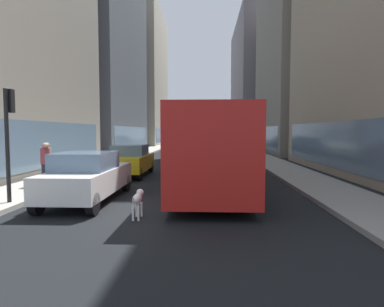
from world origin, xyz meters
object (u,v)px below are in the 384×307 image
object	(u,v)px
transit_bus	(210,144)
dalmatian_dog	(138,199)
pedestrian_with_handbag	(45,164)
car_yellow_taxi	(131,160)
traffic_light_near	(8,126)
car_black_suv	(192,140)
car_silver_sedan	(218,141)
pedestrian_in_coat	(47,163)
car_red_coupe	(208,151)
car_white_van	(88,176)
car_blue_hatchback	(222,145)

from	to	relation	value
transit_bus	dalmatian_dog	distance (m)	5.76
dalmatian_dog	pedestrian_with_handbag	world-z (taller)	pedestrian_with_handbag
car_yellow_taxi	traffic_light_near	distance (m)	7.39
pedestrian_with_handbag	car_black_suv	bearing A→B (deg)	84.35
car_silver_sedan	dalmatian_dog	xyz separation A→B (m)	(-3.55, -40.15, -0.31)
car_silver_sedan	pedestrian_in_coat	size ratio (longest dim) A/B	2.75
dalmatian_dog	traffic_light_near	xyz separation A→B (m)	(-4.15, 1.17, 1.92)
car_red_coupe	traffic_light_near	bearing A→B (deg)	-113.26
car_black_suv	traffic_light_near	distance (m)	44.71
transit_bus	pedestrian_with_handbag	xyz separation A→B (m)	(-6.51, -1.10, -0.76)
car_white_van	dalmatian_dog	size ratio (longest dim) A/B	4.69
car_red_coupe	pedestrian_with_handbag	xyz separation A→B (m)	(-6.51, -11.19, 0.19)
pedestrian_with_handbag	car_white_van	bearing A→B (deg)	-41.18
pedestrian_with_handbag	car_blue_hatchback	bearing A→B (deg)	71.29
car_red_coupe	traffic_light_near	size ratio (longest dim) A/B	1.29
car_silver_sedan	car_yellow_taxi	bearing A→B (deg)	-99.90
car_red_coupe	pedestrian_in_coat	size ratio (longest dim) A/B	2.60
traffic_light_near	car_blue_hatchback	bearing A→B (deg)	74.05
transit_bus	car_white_van	size ratio (longest dim) A/B	2.55
car_blue_hatchback	traffic_light_near	bearing A→B (deg)	-105.95
pedestrian_in_coat	traffic_light_near	distance (m)	3.48
car_red_coupe	dalmatian_dog	xyz separation A→B (m)	(-1.95, -15.36, -0.31)
dalmatian_dog	transit_bus	bearing A→B (deg)	69.65
car_red_coupe	car_blue_hatchback	size ratio (longest dim) A/B	0.92
traffic_light_near	car_red_coupe	bearing A→B (deg)	66.74
pedestrian_in_coat	car_white_van	bearing A→B (deg)	-43.03
car_red_coupe	car_yellow_taxi	world-z (taller)	same
car_blue_hatchback	car_silver_sedan	world-z (taller)	same
car_yellow_taxi	car_silver_sedan	bearing A→B (deg)	80.10
car_silver_sedan	car_black_suv	world-z (taller)	same
car_white_van	traffic_light_near	size ratio (longest dim) A/B	1.33
car_red_coupe	car_silver_sedan	xyz separation A→B (m)	(1.60, 24.79, -0.00)
car_blue_hatchback	traffic_light_near	distance (m)	28.07
pedestrian_in_coat	car_black_suv	bearing A→B (deg)	84.32
car_blue_hatchback	car_yellow_taxi	distance (m)	20.82
car_red_coupe	car_yellow_taxi	xyz separation A→B (m)	(-4.00, -7.30, -0.00)
car_black_suv	pedestrian_with_handbag	size ratio (longest dim) A/B	2.77
pedestrian_in_coat	car_silver_sedan	bearing A→B (deg)	77.24
car_blue_hatchback	car_black_suv	xyz separation A→B (m)	(-4.00, 17.58, -0.00)
car_silver_sedan	pedestrian_in_coat	bearing A→B (deg)	-102.76
car_silver_sedan	car_black_suv	size ratio (longest dim) A/B	0.99
transit_bus	car_yellow_taxi	world-z (taller)	transit_bus
car_red_coupe	pedestrian_with_handbag	world-z (taller)	pedestrian_with_handbag
transit_bus	dalmatian_dog	xyz separation A→B (m)	(-1.95, -5.27, -1.26)
car_silver_sedan	pedestrian_in_coat	distance (m)	36.74
transit_bus	car_black_suv	world-z (taller)	transit_bus
transit_bus	car_blue_hatchback	bearing A→B (deg)	85.99
transit_bus	car_black_suv	size ratio (longest dim) A/B	2.46
car_white_van	pedestrian_with_handbag	xyz separation A→B (m)	(-2.51, 2.20, 0.19)
transit_bus	car_blue_hatchback	world-z (taller)	transit_bus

